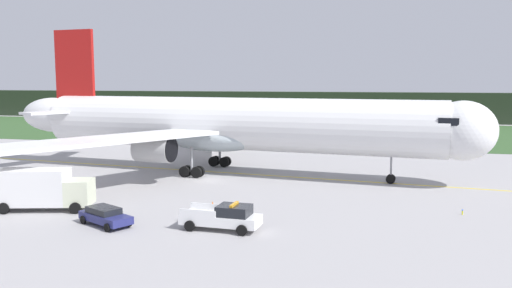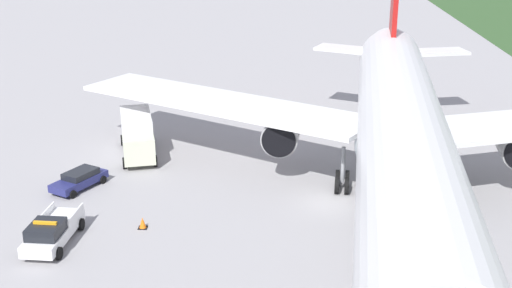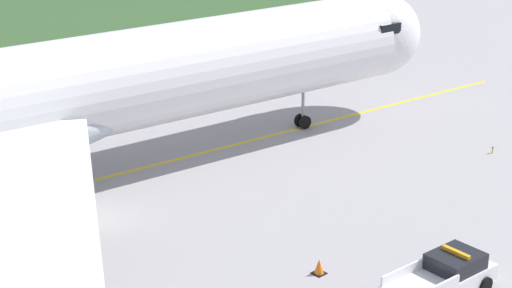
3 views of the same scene
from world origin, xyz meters
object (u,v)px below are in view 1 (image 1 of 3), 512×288
object	(u,v)px
apron_cone	(213,206)
catering_truck	(43,188)
ops_pickup_truck	(224,217)
staff_car	(105,216)
airliner	(228,125)

from	to	relation	value
apron_cone	catering_truck	bearing A→B (deg)	-166.92
ops_pickup_truck	staff_car	xyz separation A→B (m)	(-8.60, -0.87, -0.20)
catering_truck	apron_cone	distance (m)	13.60
ops_pickup_truck	catering_truck	xyz separation A→B (m)	(-15.63, 1.92, 0.86)
ops_pickup_truck	apron_cone	distance (m)	5.58
ops_pickup_truck	staff_car	bearing A→B (deg)	-174.24
catering_truck	staff_car	distance (m)	7.64
catering_truck	apron_cone	world-z (taller)	catering_truck
airliner	apron_cone	distance (m)	17.70
staff_car	apron_cone	distance (m)	8.49
airliner	ops_pickup_truck	size ratio (longest dim) A/B	9.90
catering_truck	ops_pickup_truck	bearing A→B (deg)	-7.02
ops_pickup_truck	apron_cone	world-z (taller)	ops_pickup_truck
apron_cone	ops_pickup_truck	bearing A→B (deg)	-63.79
airliner	apron_cone	size ratio (longest dim) A/B	76.28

